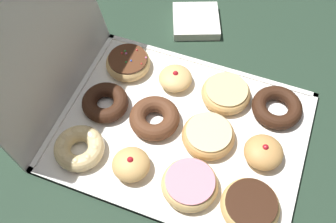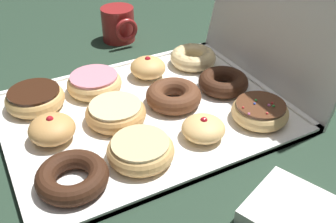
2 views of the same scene
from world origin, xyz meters
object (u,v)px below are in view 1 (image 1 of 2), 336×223
at_px(pink_frosted_donut_3, 190,184).
at_px(jelly_filled_donut_8, 175,78).
at_px(chocolate_cake_ring_donut_7, 155,118).
at_px(chocolate_frosted_donut_0, 250,206).
at_px(cruller_donut_9, 79,148).
at_px(chocolate_cake_ring_donut_2, 277,107).
at_px(jelly_filled_donut_6, 131,164).
at_px(jelly_filled_donut_1, 264,152).
at_px(napkin_stack, 196,21).
at_px(donut_box, 181,132).
at_px(glazed_ring_donut_5, 226,93).
at_px(chocolate_cake_ring_donut_10, 106,101).
at_px(sprinkle_donut_11, 128,63).
at_px(glazed_ring_donut_4, 208,137).

distance_m(pink_frosted_donut_3, jelly_filled_donut_8, 0.28).
bearing_deg(pink_frosted_donut_3, chocolate_cake_ring_donut_7, 45.73).
bearing_deg(jelly_filled_donut_8, pink_frosted_donut_3, -153.73).
height_order(chocolate_frosted_donut_0, cruller_donut_9, same).
xyz_separation_m(chocolate_cake_ring_donut_2, jelly_filled_donut_6, (-0.26, 0.26, 0.01)).
bearing_deg(pink_frosted_donut_3, chocolate_frosted_donut_0, -90.23).
distance_m(jelly_filled_donut_1, napkin_stack, 0.44).
height_order(donut_box, glazed_ring_donut_5, glazed_ring_donut_5).
bearing_deg(jelly_filled_donut_8, chocolate_cake_ring_donut_10, 132.99).
relative_size(chocolate_cake_ring_donut_7, sprinkle_donut_11, 1.04).
relative_size(jelly_filled_donut_1, chocolate_cake_ring_donut_2, 0.73).
bearing_deg(jelly_filled_donut_6, napkin_stack, 1.43).
height_order(donut_box, sprinkle_donut_11, sprinkle_donut_11).
bearing_deg(sprinkle_donut_11, glazed_ring_donut_5, -90.90).
distance_m(jelly_filled_donut_6, cruller_donut_9, 0.12).
xyz_separation_m(pink_frosted_donut_3, chocolate_cake_ring_donut_10, (0.13, 0.25, -0.00)).
bearing_deg(glazed_ring_donut_5, napkin_stack, 34.06).
height_order(donut_box, jelly_filled_donut_6, jelly_filled_donut_6).
bearing_deg(pink_frosted_donut_3, napkin_stack, 16.95).
bearing_deg(sprinkle_donut_11, chocolate_frosted_donut_0, -123.85).
distance_m(chocolate_cake_ring_donut_10, sprinkle_donut_11, 0.13).
xyz_separation_m(donut_box, pink_frosted_donut_3, (-0.13, -0.06, 0.03)).
bearing_deg(donut_box, chocolate_frosted_donut_0, -123.20).
distance_m(jelly_filled_donut_1, sprinkle_donut_11, 0.40).
bearing_deg(jelly_filled_donut_1, jelly_filled_donut_6, 116.63).
xyz_separation_m(jelly_filled_donut_1, pink_frosted_donut_3, (-0.13, 0.13, -0.00)).
bearing_deg(jelly_filled_donut_6, sprinkle_donut_11, 25.06).
relative_size(chocolate_frosted_donut_0, glazed_ring_donut_4, 1.01).
distance_m(chocolate_frosted_donut_0, glazed_ring_donut_5, 0.28).
bearing_deg(pink_frosted_donut_3, sprinkle_donut_11, 44.67).
bearing_deg(pink_frosted_donut_3, glazed_ring_donut_5, -1.13).
distance_m(donut_box, jelly_filled_donut_8, 0.14).
distance_m(donut_box, sprinkle_donut_11, 0.23).
bearing_deg(napkin_stack, glazed_ring_donut_5, -145.94).
xyz_separation_m(chocolate_cake_ring_donut_2, napkin_stack, (0.21, 0.27, -0.01)).
distance_m(chocolate_frosted_donut_0, glazed_ring_donut_4, 0.18).
distance_m(chocolate_cake_ring_donut_2, cruller_donut_9, 0.46).
bearing_deg(chocolate_cake_ring_donut_10, jelly_filled_donut_8, -47.01).
bearing_deg(jelly_filled_donut_8, napkin_stack, 5.14).
bearing_deg(jelly_filled_donut_1, glazed_ring_donut_5, 44.03).
height_order(donut_box, chocolate_cake_ring_donut_2, chocolate_cake_ring_donut_2).
bearing_deg(chocolate_frosted_donut_0, chocolate_cake_ring_donut_10, 71.39).
bearing_deg(chocolate_cake_ring_donut_2, jelly_filled_donut_8, 91.34).
height_order(chocolate_cake_ring_donut_2, jelly_filled_donut_6, jelly_filled_donut_6).
height_order(donut_box, chocolate_frosted_donut_0, chocolate_frosted_donut_0).
bearing_deg(sprinkle_donut_11, pink_frosted_donut_3, -135.33).
bearing_deg(jelly_filled_donut_8, cruller_donut_9, 152.78).
height_order(pink_frosted_donut_3, glazed_ring_donut_5, pink_frosted_donut_3).
bearing_deg(pink_frosted_donut_3, chocolate_cake_ring_donut_2, -26.55).
relative_size(chocolate_frosted_donut_0, glazed_ring_donut_5, 1.02).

